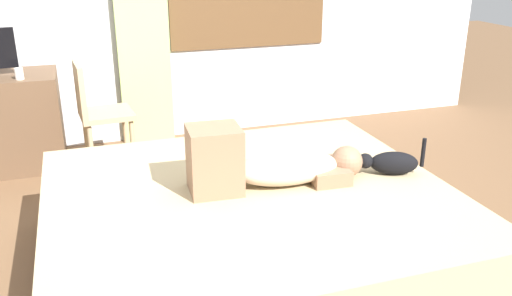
{
  "coord_description": "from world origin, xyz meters",
  "views": [
    {
      "loc": [
        -0.73,
        -2.3,
        1.69
      ],
      "look_at": [
        0.14,
        0.31,
        0.64
      ],
      "focal_mm": 38.4,
      "sensor_mm": 36.0,
      "label": 1
    }
  ],
  "objects_px": {
    "person_lying": "(269,165)",
    "cup": "(19,74)",
    "bed": "(250,233)",
    "chair_by_desk": "(96,109)",
    "desk": "(0,123)",
    "cat": "(391,163)"
  },
  "relations": [
    {
      "from": "person_lying",
      "to": "cup",
      "type": "relative_size",
      "value": 11.29
    },
    {
      "from": "bed",
      "to": "chair_by_desk",
      "type": "xyz_separation_m",
      "value": [
        -0.66,
        1.69,
        0.27
      ]
    },
    {
      "from": "chair_by_desk",
      "to": "person_lying",
      "type": "bearing_deg",
      "value": -64.74
    },
    {
      "from": "cup",
      "to": "person_lying",
      "type": "bearing_deg",
      "value": -54.46
    },
    {
      "from": "person_lying",
      "to": "cup",
      "type": "height_order",
      "value": "person_lying"
    },
    {
      "from": "bed",
      "to": "cup",
      "type": "relative_size",
      "value": 25.12
    },
    {
      "from": "bed",
      "to": "cup",
      "type": "distance_m",
      "value": 2.24
    },
    {
      "from": "chair_by_desk",
      "to": "bed",
      "type": "bearing_deg",
      "value": -68.58
    },
    {
      "from": "desk",
      "to": "chair_by_desk",
      "type": "xyz_separation_m",
      "value": [
        0.71,
        -0.33,
        0.14
      ]
    },
    {
      "from": "bed",
      "to": "desk",
      "type": "bearing_deg",
      "value": 124.2
    },
    {
      "from": "person_lying",
      "to": "chair_by_desk",
      "type": "relative_size",
      "value": 1.09
    },
    {
      "from": "bed",
      "to": "desk",
      "type": "distance_m",
      "value": 2.45
    },
    {
      "from": "person_lying",
      "to": "cat",
      "type": "xyz_separation_m",
      "value": [
        0.68,
        -0.08,
        -0.05
      ]
    },
    {
      "from": "person_lying",
      "to": "desk",
      "type": "height_order",
      "value": "person_lying"
    },
    {
      "from": "person_lying",
      "to": "chair_by_desk",
      "type": "xyz_separation_m",
      "value": [
        -0.78,
        1.65,
        -0.1
      ]
    },
    {
      "from": "cup",
      "to": "bed",
      "type": "bearing_deg",
      "value": -57.55
    },
    {
      "from": "person_lying",
      "to": "desk",
      "type": "xyz_separation_m",
      "value": [
        -1.49,
        1.98,
        -0.23
      ]
    },
    {
      "from": "bed",
      "to": "cat",
      "type": "height_order",
      "value": "cat"
    },
    {
      "from": "desk",
      "to": "bed",
      "type": "bearing_deg",
      "value": -55.8
    },
    {
      "from": "person_lying",
      "to": "cup",
      "type": "bearing_deg",
      "value": 125.54
    },
    {
      "from": "desk",
      "to": "cat",
      "type": "bearing_deg",
      "value": -43.58
    },
    {
      "from": "person_lying",
      "to": "bed",
      "type": "bearing_deg",
      "value": -160.63
    }
  ]
}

